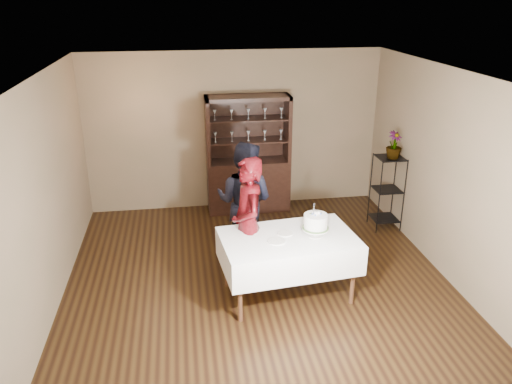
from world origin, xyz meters
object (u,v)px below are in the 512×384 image
Objects in this scene: woman at (248,225)px; man at (244,201)px; plant_etagere at (387,189)px; potted_plant at (394,145)px; cake_table at (288,251)px; cake at (316,223)px; china_hutch at (248,173)px.

man is at bearing 168.46° from woman.
plant_etagere is 2.86× the size of potted_plant.
man reaches higher than cake_table.
woman is (-2.42, -1.39, 0.22)m from plant_etagere.
woman is (-0.46, 0.29, 0.25)m from cake_table.
cake is at bearing -135.04° from potted_plant.
cake reaches higher than plant_etagere.
woman is 4.16× the size of potted_plant.
china_hutch is 4.50× the size of cake.
plant_etagere is 0.75m from potted_plant.
china_hutch reaches higher than cake_table.
china_hutch is at bearing 164.83° from woman.
cake_table is 1.16m from man.
plant_etagere is at bearing 109.12° from potted_plant.
woman is 0.85m from cake.
woman reaches higher than cake_table.
plant_etagere is 2.45m from man.
woman is at bearing 147.33° from cake_table.
man is at bearing -166.52° from potted_plant.
cake is (0.44, -2.76, 0.33)m from china_hutch.
china_hutch reaches higher than woman.
china_hutch is at bearing 92.39° from cake_table.
cake is (0.78, -0.32, 0.12)m from woman.
potted_plant is at bearing 39.49° from cake_table.
cake_table is at bearing 138.72° from man.
woman is at bearing -151.19° from potted_plant.
potted_plant is at bearing -70.88° from plant_etagere.
cake is (-1.64, -1.71, 0.34)m from plant_etagere.
woman is 3.93× the size of cake.
china_hutch is 1.16× the size of man.
china_hutch is 1.71m from man.
woman is at bearing 113.89° from man.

